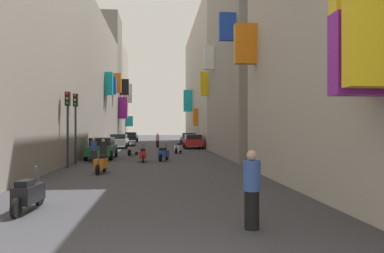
{
  "coord_description": "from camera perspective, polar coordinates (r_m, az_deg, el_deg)",
  "views": [
    {
      "loc": [
        0.24,
        -4.77,
        2.2
      ],
      "look_at": [
        3.69,
        33.2,
        2.28
      ],
      "focal_mm": 34.79,
      "sensor_mm": 36.0,
      "label": 1
    }
  ],
  "objects": [
    {
      "name": "building_left_mid_b",
      "position": [
        60.45,
        -13.03,
        4.79
      ],
      "size": [
        7.33,
        10.19,
        14.75
      ],
      "color": "#9E9384",
      "rests_on": "ground"
    },
    {
      "name": "traffic_light_near_corner",
      "position": [
        23.06,
        -17.43,
        1.51
      ],
      "size": [
        0.26,
        0.34,
        4.18
      ],
      "color": "#2D2D2D",
      "rests_on": "ground"
    },
    {
      "name": "building_right_mid_c",
      "position": [
        51.33,
        3.56,
        6.51
      ],
      "size": [
        7.22,
        28.76,
        16.25
      ],
      "color": "#B2A899",
      "rests_on": "ground"
    },
    {
      "name": "building_left_near",
      "position": [
        28.24,
        -22.35,
        8.48
      ],
      "size": [
        6.96,
        43.79,
        12.83
      ],
      "color": "gray",
      "rests_on": "ground"
    },
    {
      "name": "parked_car_blue",
      "position": [
        47.57,
        -0.56,
        -1.84
      ],
      "size": [
        1.96,
        4.23,
        1.48
      ],
      "color": "navy",
      "rests_on": "ground"
    },
    {
      "name": "scooter_orange",
      "position": [
        18.44,
        -13.75,
        -5.52
      ],
      "size": [
        0.53,
        1.91,
        1.13
      ],
      "color": "orange",
      "rests_on": "ground"
    },
    {
      "name": "building_right_mid_b",
      "position": [
        30.99,
        9.87,
        15.64
      ],
      "size": [
        7.02,
        14.43,
        21.23
      ],
      "color": "gray",
      "rests_on": "ground"
    },
    {
      "name": "pedestrian_mid_street",
      "position": [
        23.82,
        -14.86,
        -3.58
      ],
      "size": [
        0.49,
        0.49,
        1.54
      ],
      "color": "#303030",
      "rests_on": "ground"
    },
    {
      "name": "parked_car_silver",
      "position": [
        40.17,
        -11.16,
        -2.15
      ],
      "size": [
        1.95,
        3.98,
        1.48
      ],
      "color": "#B7B7BC",
      "rests_on": "ground"
    },
    {
      "name": "building_right_near",
      "position": [
        15.0,
        27.37,
        16.33
      ],
      "size": [
        7.24,
        14.72,
        12.89
      ],
      "color": "#B2A899",
      "rests_on": "ground"
    },
    {
      "name": "pedestrian_near_left",
      "position": [
        40.28,
        -5.31,
        -2.16
      ],
      "size": [
        0.54,
        0.54,
        1.55
      ],
      "color": "black",
      "rests_on": "ground"
    },
    {
      "name": "ground_plane",
      "position": [
        34.84,
        -5.59,
        -3.74
      ],
      "size": [
        140.0,
        140.0,
        0.0
      ],
      "primitive_type": "plane",
      "color": "#38383D"
    },
    {
      "name": "parked_car_red",
      "position": [
        38.79,
        0.15,
        -2.24
      ],
      "size": [
        1.98,
        4.39,
        1.43
      ],
      "color": "#B21E1E",
      "rests_on": "ground"
    },
    {
      "name": "scooter_blue",
      "position": [
        24.52,
        -4.37,
        -4.18
      ],
      "size": [
        0.76,
        1.7,
        1.13
      ],
      "color": "#2D4CAD",
      "rests_on": "ground"
    },
    {
      "name": "scooter_white",
      "position": [
        31.39,
        -2.09,
        -3.29
      ],
      "size": [
        0.77,
        1.84,
        1.13
      ],
      "color": "silver",
      "rests_on": "ground"
    },
    {
      "name": "traffic_light_far_corner",
      "position": [
        21.15,
        -18.53,
        1.55
      ],
      "size": [
        0.26,
        0.34,
        4.12
      ],
      "color": "#2D2D2D",
      "rests_on": "ground"
    },
    {
      "name": "parked_car_green",
      "position": [
        26.86,
        -13.64,
        -3.16
      ],
      "size": [
        1.83,
        4.31,
        1.48
      ],
      "color": "#236638",
      "rests_on": "ground"
    },
    {
      "name": "pedestrian_near_right",
      "position": [
        8.23,
        9.16,
        -9.55
      ],
      "size": [
        0.44,
        0.44,
        1.71
      ],
      "color": "black",
      "rests_on": "ground"
    },
    {
      "name": "parked_car_black",
      "position": [
        57.04,
        -9.33,
        -1.55
      ],
      "size": [
        2.02,
        4.09,
        1.44
      ],
      "color": "black",
      "rests_on": "ground"
    },
    {
      "name": "scooter_silver",
      "position": [
        29.62,
        -9.03,
        -3.48
      ],
      "size": [
        0.78,
        1.74,
        1.13
      ],
      "color": "#ADADB2",
      "rests_on": "ground"
    },
    {
      "name": "building_left_mid_a",
      "position": [
        52.62,
        -14.24,
        6.96
      ],
      "size": [
        7.15,
        6.03,
        17.41
      ],
      "color": "slate",
      "rests_on": "ground"
    },
    {
      "name": "scooter_red",
      "position": [
        23.96,
        -7.54,
        -4.27
      ],
      "size": [
        0.49,
        1.93,
        1.13
      ],
      "color": "red",
      "rests_on": "ground"
    },
    {
      "name": "scooter_black",
      "position": [
        10.73,
        -23.78,
        -9.43
      ],
      "size": [
        0.52,
        1.95,
        1.13
      ],
      "color": "black",
      "rests_on": "ground"
    },
    {
      "name": "pedestrian_crossing",
      "position": [
        21.65,
        -13.45,
        -3.91
      ],
      "size": [
        0.47,
        0.47,
        1.55
      ],
      "color": "#272727",
      "rests_on": "ground"
    }
  ]
}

